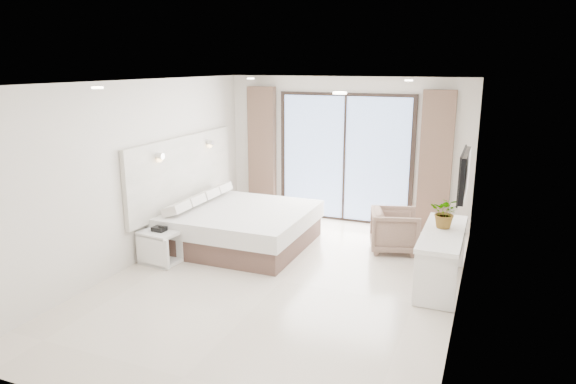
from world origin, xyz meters
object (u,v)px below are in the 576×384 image
at_px(bed, 240,226).
at_px(nightstand, 161,247).
at_px(armchair, 395,228).
at_px(console_desk, 442,245).

distance_m(bed, nightstand, 1.37).
height_order(nightstand, armchair, armchair).
bearing_deg(bed, armchair, 15.84).
bearing_deg(bed, console_desk, -7.26).
xyz_separation_m(bed, armchair, (2.42, 0.69, 0.05)).
relative_size(bed, nightstand, 3.69).
bearing_deg(armchair, bed, 90.48).
bearing_deg(armchair, nightstand, 104.93).
bearing_deg(nightstand, armchair, 37.60).
xyz_separation_m(bed, console_desk, (3.25, -0.41, 0.25)).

